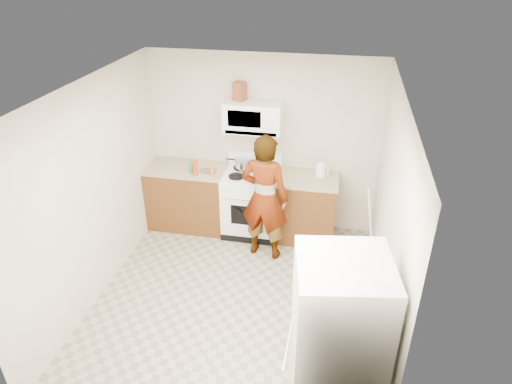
% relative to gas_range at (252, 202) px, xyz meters
% --- Properties ---
extents(floor, '(3.60, 3.60, 0.00)m').
position_rel_gas_range_xyz_m(floor, '(0.10, -1.48, -0.49)').
color(floor, gray).
rests_on(floor, ground).
extents(back_wall, '(3.20, 0.02, 2.50)m').
position_rel_gas_range_xyz_m(back_wall, '(0.10, 0.31, 0.76)').
color(back_wall, beige).
rests_on(back_wall, floor).
extents(right_wall, '(0.02, 3.60, 2.50)m').
position_rel_gas_range_xyz_m(right_wall, '(1.69, -1.48, 0.76)').
color(right_wall, beige).
rests_on(right_wall, floor).
extents(cabinet_left, '(1.12, 0.62, 0.90)m').
position_rel_gas_range_xyz_m(cabinet_left, '(-0.94, 0.01, -0.04)').
color(cabinet_left, '#563014').
rests_on(cabinet_left, floor).
extents(counter_left, '(1.14, 0.64, 0.03)m').
position_rel_gas_range_xyz_m(counter_left, '(-0.94, 0.01, 0.43)').
color(counter_left, '#9B8E69').
rests_on(counter_left, cabinet_left).
extents(cabinet_right, '(0.80, 0.62, 0.90)m').
position_rel_gas_range_xyz_m(cabinet_right, '(0.78, 0.01, -0.04)').
color(cabinet_right, '#563014').
rests_on(cabinet_right, floor).
extents(counter_right, '(0.82, 0.64, 0.03)m').
position_rel_gas_range_xyz_m(counter_right, '(0.78, 0.01, 0.43)').
color(counter_right, '#9B8E69').
rests_on(counter_right, cabinet_right).
extents(gas_range, '(0.76, 0.65, 1.13)m').
position_rel_gas_range_xyz_m(gas_range, '(0.00, 0.00, 0.00)').
color(gas_range, white).
rests_on(gas_range, floor).
extents(microwave, '(0.76, 0.38, 0.40)m').
position_rel_gas_range_xyz_m(microwave, '(0.00, 0.13, 1.21)').
color(microwave, white).
rests_on(microwave, back_wall).
extents(person, '(0.68, 0.51, 1.72)m').
position_rel_gas_range_xyz_m(person, '(0.28, -0.51, 0.37)').
color(person, tan).
rests_on(person, floor).
extents(fridge, '(0.80, 0.80, 1.70)m').
position_rel_gas_range_xyz_m(fridge, '(1.27, -2.82, 0.36)').
color(fridge, silver).
rests_on(fridge, floor).
extents(kettle, '(0.17, 0.17, 0.17)m').
position_rel_gas_range_xyz_m(kettle, '(0.93, 0.11, 0.53)').
color(kettle, white).
rests_on(kettle, counter_right).
extents(jug, '(0.18, 0.18, 0.24)m').
position_rel_gas_range_xyz_m(jug, '(-0.19, 0.17, 1.53)').
color(jug, brown).
rests_on(jug, microwave).
extents(saucepan, '(0.26, 0.26, 0.12)m').
position_rel_gas_range_xyz_m(saucepan, '(-0.15, 0.13, 0.53)').
color(saucepan, silver).
rests_on(saucepan, gas_range).
extents(tray, '(0.25, 0.16, 0.05)m').
position_rel_gas_range_xyz_m(tray, '(0.09, -0.09, 0.47)').
color(tray, white).
rests_on(tray, gas_range).
extents(bottle_spray, '(0.07, 0.07, 0.22)m').
position_rel_gas_range_xyz_m(bottle_spray, '(-0.74, -0.19, 0.56)').
color(bottle_spray, red).
rests_on(bottle_spray, counter_left).
extents(bottle_hot_sauce, '(0.06, 0.06, 0.14)m').
position_rel_gas_range_xyz_m(bottle_hot_sauce, '(-0.50, -0.20, 0.52)').
color(bottle_hot_sauce, orange).
rests_on(bottle_hot_sauce, counter_left).
extents(bottle_green_cap, '(0.06, 0.06, 0.17)m').
position_rel_gas_range_xyz_m(bottle_green_cap, '(-0.82, -0.13, 0.53)').
color(bottle_green_cap, '#1A9240').
rests_on(bottle_green_cap, counter_left).
extents(pot_lid, '(0.28, 0.28, 0.01)m').
position_rel_gas_range_xyz_m(pot_lid, '(-0.60, -0.04, 0.46)').
color(pot_lid, silver).
rests_on(pot_lid, counter_left).
extents(broom, '(0.22, 0.16, 1.14)m').
position_rel_gas_range_xyz_m(broom, '(1.63, -0.49, 0.09)').
color(broom, white).
rests_on(broom, floor).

